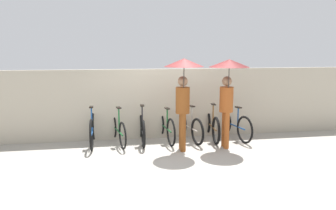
% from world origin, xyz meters
% --- Properties ---
extents(ground_plane, '(30.00, 30.00, 0.00)m').
position_xyz_m(ground_plane, '(0.00, 0.00, 0.00)').
color(ground_plane, '#9E998E').
extents(back_wall, '(11.64, 0.12, 1.83)m').
position_xyz_m(back_wall, '(0.00, 1.87, 0.91)').
color(back_wall, '#B2A893').
rests_on(back_wall, ground).
extents(parked_bicycle_0, '(0.44, 1.75, 1.00)m').
position_xyz_m(parked_bicycle_0, '(-1.82, 1.46, 0.39)').
color(parked_bicycle_0, black).
rests_on(parked_bicycle_0, ground).
extents(parked_bicycle_1, '(0.52, 1.66, 1.05)m').
position_xyz_m(parked_bicycle_1, '(-1.22, 1.49, 0.35)').
color(parked_bicycle_1, black).
rests_on(parked_bicycle_1, ground).
extents(parked_bicycle_2, '(0.44, 1.67, 1.02)m').
position_xyz_m(parked_bicycle_2, '(-0.61, 1.48, 0.36)').
color(parked_bicycle_2, black).
rests_on(parked_bicycle_2, ground).
extents(parked_bicycle_3, '(0.44, 1.72, 1.05)m').
position_xyz_m(parked_bicycle_3, '(-0.00, 1.54, 0.36)').
color(parked_bicycle_3, black).
rests_on(parked_bicycle_3, ground).
extents(parked_bicycle_4, '(0.51, 1.68, 1.03)m').
position_xyz_m(parked_bicycle_4, '(0.61, 1.50, 0.36)').
color(parked_bicycle_4, black).
rests_on(parked_bicycle_4, ground).
extents(parked_bicycle_5, '(0.44, 1.75, 0.99)m').
position_xyz_m(parked_bicycle_5, '(1.21, 1.51, 0.36)').
color(parked_bicycle_5, black).
rests_on(parked_bicycle_5, ground).
extents(parked_bicycle_6, '(0.49, 1.69, 1.02)m').
position_xyz_m(parked_bicycle_6, '(1.82, 1.46, 0.37)').
color(parked_bicycle_6, black).
rests_on(parked_bicycle_6, ground).
extents(pedestrian_leading, '(0.88, 0.88, 2.13)m').
position_xyz_m(pedestrian_leading, '(0.26, 0.57, 1.61)').
color(pedestrian_leading, brown).
rests_on(pedestrian_leading, ground).
extents(pedestrian_center, '(0.93, 0.93, 2.11)m').
position_xyz_m(pedestrian_center, '(1.32, 0.62, 1.61)').
color(pedestrian_center, '#9E4C1E').
rests_on(pedestrian_center, ground).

